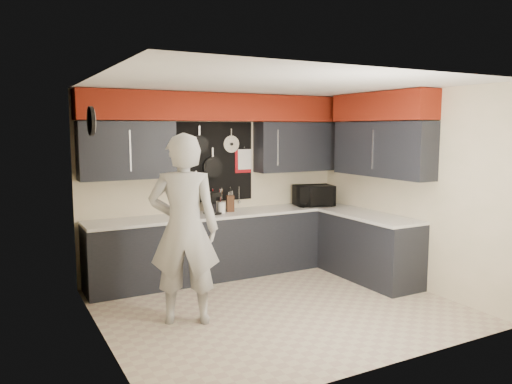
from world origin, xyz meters
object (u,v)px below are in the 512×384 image
coffee_maker (212,203)px  person (184,229)px  microwave (314,195)px  utensil_crock (221,207)px  knife_block (230,203)px

coffee_maker → person: 1.63m
microwave → coffee_maker: 1.69m
microwave → utensil_crock: 1.54m
microwave → person: size_ratio=0.28×
utensil_crock → coffee_maker: (-0.15, -0.01, 0.08)m
knife_block → coffee_maker: bearing=-151.9°
knife_block → microwave: bearing=11.3°
coffee_maker → person: (-0.91, -1.36, -0.05)m
utensil_crock → coffee_maker: bearing=-175.5°
knife_block → person: (-1.22, -1.42, -0.01)m
knife_block → person: 1.88m
microwave → utensil_crock: size_ratio=3.71×
microwave → knife_block: bearing=-171.7°
knife_block → person: size_ratio=0.11×
knife_block → person: bearing=-114.4°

